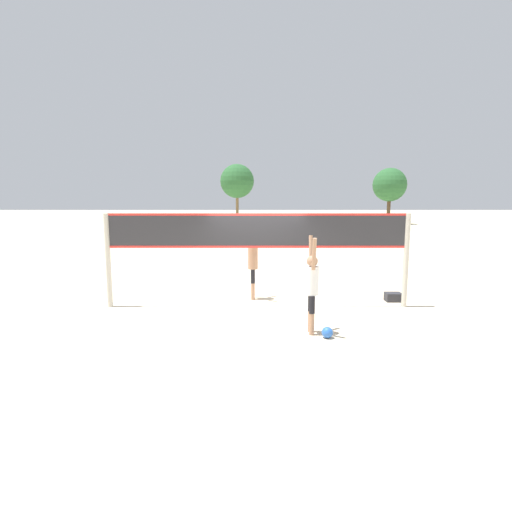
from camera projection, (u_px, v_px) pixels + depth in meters
The scene contains 9 objects.
ground_plane at pixel (256, 306), 10.64m from camera, with size 200.00×200.00×0.00m, color beige.
volleyball_net at pixel (256, 241), 10.40m from camera, with size 7.97×0.14×2.48m.
player_spiker at pixel (311, 283), 8.37m from camera, with size 0.28×0.70×2.07m.
player_blocker at pixel (252, 260), 11.30m from camera, with size 0.28×0.71×2.15m.
volleyball at pixel (326, 332), 8.21m from camera, with size 0.23×0.23×0.23m.
gear_bag at pixel (392, 297), 11.19m from camera, with size 0.43×0.33×0.24m.
parked_car_near at pixel (373, 222), 40.22m from camera, with size 4.23×2.28×1.38m.
tree_left_cluster at pixel (388, 185), 46.23m from camera, with size 3.86×3.86×6.47m.
tree_right_cluster at pixel (236, 181), 45.86m from camera, with size 3.88×3.88×6.89m.
Camera 1 is at (-0.03, -10.35, 2.83)m, focal length 28.00 mm.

